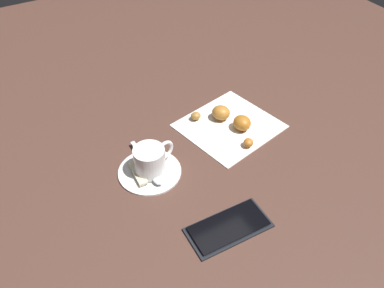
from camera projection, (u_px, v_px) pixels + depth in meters
ground_plane at (187, 145)px, 0.85m from camera, size 1.80×1.80×0.00m
saucer at (150, 171)px, 0.79m from camera, size 0.12×0.12×0.01m
espresso_cup at (150, 160)px, 0.77m from camera, size 0.09×0.06×0.05m
teaspoon at (151, 169)px, 0.78m from camera, size 0.02×0.14×0.01m
sugar_packet at (138, 173)px, 0.78m from camera, size 0.02×0.07×0.01m
napkin at (229, 126)px, 0.89m from camera, size 0.23×0.22×0.00m
croissant at (230, 119)px, 0.88m from camera, size 0.10×0.16×0.03m
cell_phone at (229, 227)px, 0.69m from camera, size 0.15×0.07×0.01m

